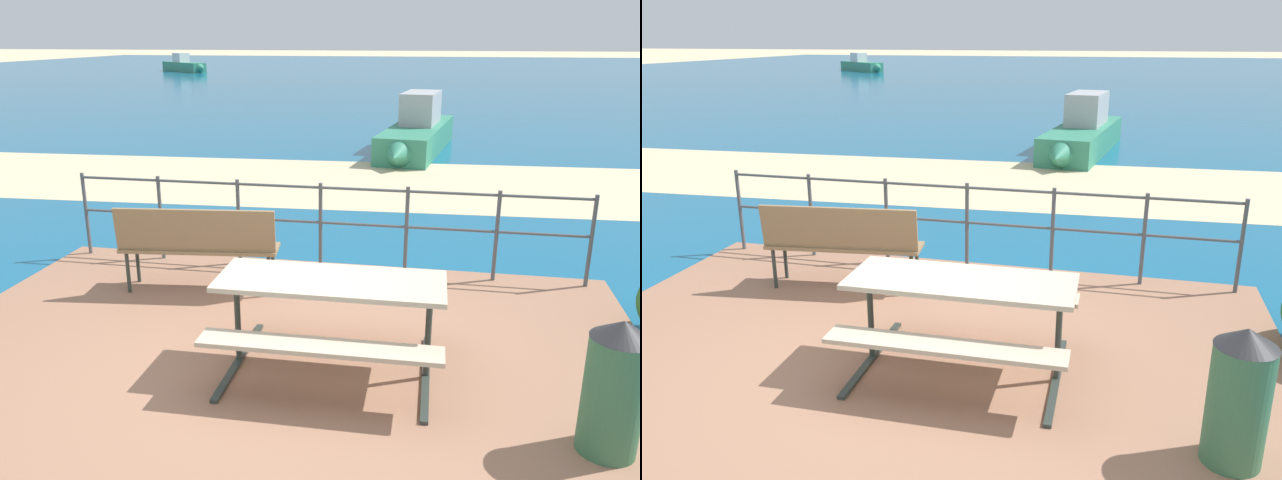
% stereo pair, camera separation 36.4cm
% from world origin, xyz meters
% --- Properties ---
extents(ground_plane, '(240.00, 240.00, 0.00)m').
position_xyz_m(ground_plane, '(0.00, 0.00, 0.00)').
color(ground_plane, beige).
extents(patio_paving, '(6.40, 5.20, 0.06)m').
position_xyz_m(patio_paving, '(0.00, 0.00, 0.03)').
color(patio_paving, '#996B51').
rests_on(patio_paving, ground).
extents(sea_water, '(90.00, 90.00, 0.01)m').
position_xyz_m(sea_water, '(0.00, 40.00, 0.01)').
color(sea_water, '#145B84').
rests_on(sea_water, ground).
extents(beach_strip, '(54.14, 6.81, 0.01)m').
position_xyz_m(beach_strip, '(0.00, 7.26, 0.01)').
color(beach_strip, beige).
rests_on(beach_strip, ground).
extents(picnic_table, '(1.81, 1.35, 0.80)m').
position_xyz_m(picnic_table, '(0.52, 0.07, 0.67)').
color(picnic_table, '#BCAD93').
rests_on(picnic_table, patio_paving).
extents(park_bench, '(1.70, 0.62, 0.94)m').
position_xyz_m(park_bench, '(-1.13, 1.45, 0.63)').
color(park_bench, '#8C704C').
rests_on(park_bench, patio_paving).
extents(railing_fence, '(5.94, 0.04, 1.03)m').
position_xyz_m(railing_fence, '(0.00, 2.38, 0.69)').
color(railing_fence, '#4C5156').
rests_on(railing_fence, patio_paving).
extents(trash_bin, '(0.39, 0.39, 0.93)m').
position_xyz_m(trash_bin, '(2.49, -0.64, 0.53)').
color(trash_bin, '#386B47').
rests_on(trash_bin, patio_paving).
extents(boat_near, '(1.72, 5.15, 1.37)m').
position_xyz_m(boat_near, '(0.73, 10.94, 0.47)').
color(boat_near, '#338466').
rests_on(boat_near, sea_water).
extents(boat_mid, '(4.88, 4.27, 1.39)m').
position_xyz_m(boat_mid, '(-18.68, 43.61, 0.47)').
color(boat_mid, '#338466').
rests_on(boat_mid, sea_water).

